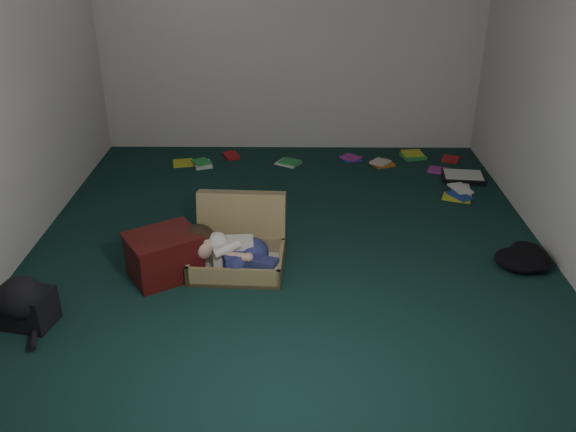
{
  "coord_description": "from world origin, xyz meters",
  "views": [
    {
      "loc": [
        0.04,
        -4.15,
        2.36
      ],
      "look_at": [
        0.0,
        -0.15,
        0.35
      ],
      "focal_mm": 38.0,
      "sensor_mm": 36.0,
      "label": 1
    }
  ],
  "objects": [
    {
      "name": "person",
      "position": [
        -0.42,
        -0.38,
        0.19
      ],
      "size": [
        0.72,
        0.37,
        0.3
      ],
      "rotation": [
        0.0,
        0.0,
        -0.05
      ],
      "color": "silver",
      "rests_on": "suitcase"
    },
    {
      "name": "wall_front",
      "position": [
        0.0,
        -2.25,
        1.3
      ],
      "size": [
        4.5,
        0.0,
        4.5
      ],
      "primitive_type": "plane",
      "rotation": [
        -1.57,
        0.0,
        0.0
      ],
      "color": "silver",
      "rests_on": "ground"
    },
    {
      "name": "suitcase",
      "position": [
        -0.36,
        -0.22,
        0.15
      ],
      "size": [
        0.7,
        0.69,
        0.49
      ],
      "rotation": [
        0.0,
        0.0,
        -0.05
      ],
      "color": "olive",
      "rests_on": "floor"
    },
    {
      "name": "floor",
      "position": [
        0.0,
        0.0,
        0.0
      ],
      "size": [
        4.5,
        4.5,
        0.0
      ],
      "primitive_type": "plane",
      "color": "#0F2A27",
      "rests_on": "ground"
    },
    {
      "name": "paper_tray",
      "position": [
        1.7,
        1.36,
        0.03
      ],
      "size": [
        0.43,
        0.34,
        0.06
      ],
      "rotation": [
        0.0,
        0.0,
        -0.11
      ],
      "color": "black",
      "rests_on": "floor"
    },
    {
      "name": "book_scatter",
      "position": [
        0.6,
        1.65,
        0.01
      ],
      "size": [
        3.05,
        1.3,
        0.02
      ],
      "color": "gold",
      "rests_on": "floor"
    },
    {
      "name": "wall_back",
      "position": [
        0.0,
        2.25,
        1.3
      ],
      "size": [
        4.5,
        0.0,
        4.5
      ],
      "primitive_type": "plane",
      "rotation": [
        1.57,
        0.0,
        0.0
      ],
      "color": "silver",
      "rests_on": "ground"
    },
    {
      "name": "backpack",
      "position": [
        -1.65,
        -0.99,
        0.13
      ],
      "size": [
        0.49,
        0.43,
        0.26
      ],
      "primitive_type": null,
      "rotation": [
        0.0,
        0.0,
        -0.21
      ],
      "color": "black",
      "rests_on": "floor"
    },
    {
      "name": "clothing_pile",
      "position": [
        1.7,
        -0.2,
        0.07
      ],
      "size": [
        0.47,
        0.41,
        0.14
      ],
      "primitive_type": null,
      "rotation": [
        0.0,
        0.0,
        0.13
      ],
      "color": "black",
      "rests_on": "floor"
    },
    {
      "name": "maroon_bin",
      "position": [
        -0.88,
        -0.42,
        0.17
      ],
      "size": [
        0.62,
        0.58,
        0.33
      ],
      "rotation": [
        0.0,
        0.0,
        0.57
      ],
      "color": "#410E0D",
      "rests_on": "floor"
    }
  ]
}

